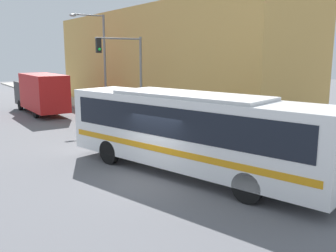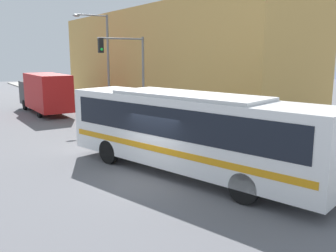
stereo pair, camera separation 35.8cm
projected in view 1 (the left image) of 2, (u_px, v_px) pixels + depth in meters
ground_plane at (155, 179)px, 14.76m from camera, size 120.00×120.00×0.00m
sidewalk at (91, 107)px, 34.15m from camera, size 2.47×70.00×0.16m
building_facade at (156, 61)px, 32.03m from camera, size 6.00×28.96×8.44m
city_bus at (189, 128)px, 14.93m from camera, size 5.42×12.10×3.34m
delivery_truck at (41, 92)px, 30.63m from camera, size 2.34×8.36×3.27m
fire_hydrant at (179, 129)px, 21.91m from camera, size 0.21×0.28×0.70m
traffic_light_pole at (127, 66)px, 24.42m from camera, size 3.28×0.35×5.81m
parking_meter at (152, 114)px, 24.21m from camera, size 0.14×0.14×1.26m
street_lamp at (100, 56)px, 29.51m from camera, size 2.85×0.28×7.71m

